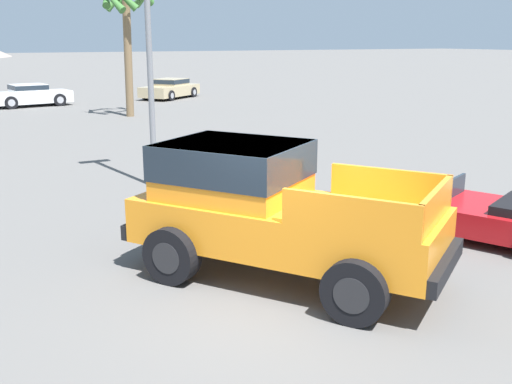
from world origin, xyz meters
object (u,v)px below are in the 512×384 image
at_px(red_convertible_car, 474,214).
at_px(parked_car_white, 30,95).
at_px(palm_tree_short, 126,15).
at_px(orange_pickup_truck, 267,203).
at_px(parked_car_tan, 170,88).

height_order(red_convertible_car, parked_car_white, parked_car_white).
bearing_deg(palm_tree_short, parked_car_white, 117.64).
bearing_deg(palm_tree_short, orange_pickup_truck, -100.36).
bearing_deg(parked_car_white, parked_car_tan, 86.00).
height_order(parked_car_white, palm_tree_short, palm_tree_short).
distance_m(red_convertible_car, parked_car_tan, 28.09).
xyz_separation_m(parked_car_white, parked_car_tan, (8.24, 0.70, -0.00)).
xyz_separation_m(orange_pickup_truck, red_convertible_car, (4.36, -0.13, -0.73)).
relative_size(red_convertible_car, parked_car_white, 1.07).
bearing_deg(orange_pickup_truck, parked_car_white, 55.13).
relative_size(red_convertible_car, parked_car_tan, 1.04).
relative_size(parked_car_tan, palm_tree_short, 0.73).
relative_size(orange_pickup_truck, parked_car_white, 1.17).
height_order(red_convertible_car, palm_tree_short, palm_tree_short).
height_order(parked_car_tan, palm_tree_short, palm_tree_short).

